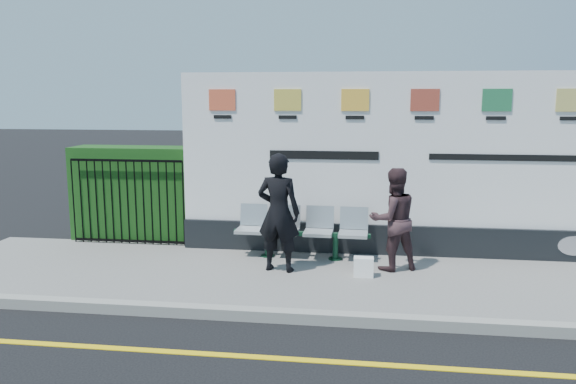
{
  "coord_description": "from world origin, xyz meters",
  "views": [
    {
      "loc": [
        -0.45,
        -5.45,
        2.71
      ],
      "look_at": [
        -1.6,
        3.12,
        1.25
      ],
      "focal_mm": 35.0,
      "sensor_mm": 36.0,
      "label": 1
    }
  ],
  "objects_px": {
    "woman_left": "(279,213)",
    "woman_right": "(393,219)",
    "bench": "(301,244)",
    "billboard": "(421,177)"
  },
  "relations": [
    {
      "from": "billboard",
      "to": "woman_left",
      "type": "height_order",
      "value": "billboard"
    },
    {
      "from": "woman_right",
      "to": "billboard",
      "type": "bearing_deg",
      "value": -140.2
    },
    {
      "from": "woman_right",
      "to": "bench",
      "type": "bearing_deg",
      "value": -38.53
    },
    {
      "from": "woman_right",
      "to": "woman_left",
      "type": "bearing_deg",
      "value": -12.39
    },
    {
      "from": "billboard",
      "to": "bench",
      "type": "distance_m",
      "value": 2.25
    },
    {
      "from": "woman_left",
      "to": "woman_right",
      "type": "xyz_separation_m",
      "value": [
        1.71,
        0.29,
        -0.12
      ]
    },
    {
      "from": "woman_left",
      "to": "woman_right",
      "type": "bearing_deg",
      "value": -161.04
    },
    {
      "from": "bench",
      "to": "woman_right",
      "type": "bearing_deg",
      "value": -14.83
    },
    {
      "from": "bench",
      "to": "woman_left",
      "type": "bearing_deg",
      "value": -108.52
    },
    {
      "from": "billboard",
      "to": "bench",
      "type": "xyz_separation_m",
      "value": [
        -1.92,
        -0.48,
        -1.07
      ]
    }
  ]
}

